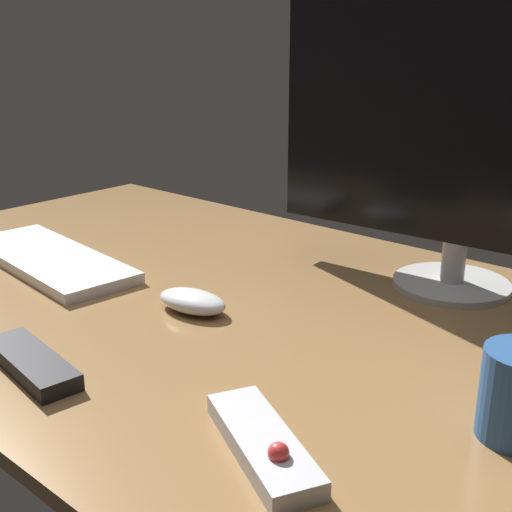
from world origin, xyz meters
TOP-DOWN VIEW (x-y plane):
  - desk at (0.00, 0.00)cm, footprint 140.00×84.00cm
  - monitor at (28.23, 27.14)cm, footprint 61.52×18.20cm
  - keyboard at (-29.18, -8.45)cm, footprint 39.50×17.95cm
  - computer_mouse at (4.29, -6.26)cm, footprint 11.77×7.39cm
  - media_remote at (34.23, -25.59)cm, footprint 18.08×12.86cm
  - tv_remote at (2.88, -31.18)cm, footprint 17.34×7.35cm

SIDE VIEW (x-z plane):
  - desk at x=0.00cm, z-range 0.00..2.00cm
  - keyboard at x=-29.18cm, z-range 2.00..3.87cm
  - tv_remote at x=2.88cm, z-range 2.00..4.07cm
  - media_remote at x=34.23cm, z-range 1.38..4.79cm
  - computer_mouse at x=4.29cm, z-range 2.00..5.05cm
  - monitor at x=28.23cm, z-range 4.16..50.02cm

